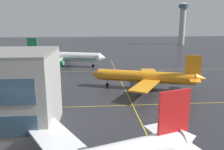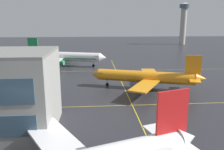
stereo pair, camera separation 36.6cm
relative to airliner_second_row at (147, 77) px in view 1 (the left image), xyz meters
The scene contains 4 objects.
airliner_second_row is the anchor object (origin of this frame).
airliner_third_row 49.92m from the airliner_second_row, 126.39° to the left, with size 39.32×33.59×12.49m.
taxiway_markings 15.58m from the airliner_second_row, 115.45° to the right, with size 121.33×133.95×0.01m.
control_tower 151.05m from the airliner_second_row, 64.95° to the left, with size 8.82×8.82×36.43m.
Camera 1 is at (-9.42, -13.53, 19.84)m, focal length 36.77 mm.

